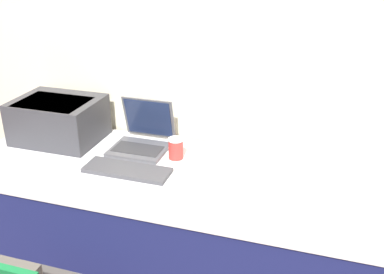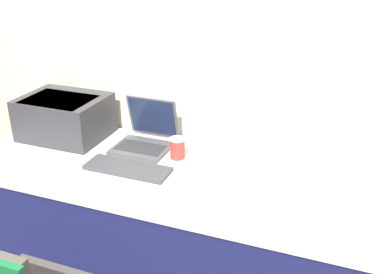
# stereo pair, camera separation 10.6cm
# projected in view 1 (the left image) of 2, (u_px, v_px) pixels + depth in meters

# --- Properties ---
(wall_back) EXTENTS (8.00, 0.05, 2.60)m
(wall_back) POSITION_uv_depth(u_px,v_px,m) (244.00, 41.00, 2.20)
(wall_back) COLOR beige
(wall_back) RESTS_ON ground_plane
(table) EXTENTS (2.50, 0.76, 0.75)m
(table) POSITION_uv_depth(u_px,v_px,m) (217.00, 246.00, 2.21)
(table) COLOR #191E51
(table) RESTS_ON ground_plane
(printer) EXTENTS (0.44, 0.35, 0.23)m
(printer) POSITION_uv_depth(u_px,v_px,m) (58.00, 118.00, 2.41)
(printer) COLOR #333338
(printer) RESTS_ON table
(laptop_left) EXTENTS (0.28, 0.30, 0.25)m
(laptop_left) POSITION_uv_depth(u_px,v_px,m) (142.00, 138.00, 2.35)
(laptop_left) COLOR #4C4C51
(laptop_left) RESTS_ON table
(external_keyboard) EXTENTS (0.41, 0.14, 0.02)m
(external_keyboard) POSITION_uv_depth(u_px,v_px,m) (127.00, 170.00, 2.12)
(external_keyboard) COLOR #3D3D42
(external_keyboard) RESTS_ON table
(coffee_cup) EXTENTS (0.08, 0.08, 0.11)m
(coffee_cup) POSITION_uv_depth(u_px,v_px,m) (176.00, 148.00, 2.23)
(coffee_cup) COLOR red
(coffee_cup) RESTS_ON table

